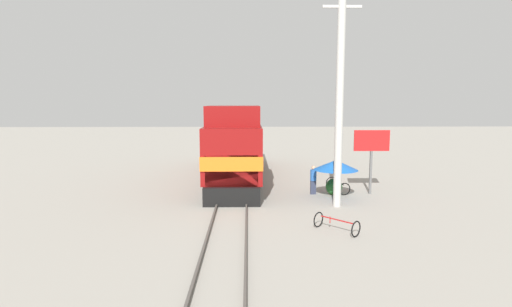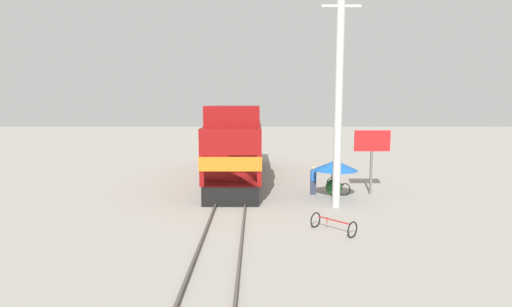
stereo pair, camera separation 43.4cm
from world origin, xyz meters
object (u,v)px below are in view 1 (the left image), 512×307
(locomotive, at_px, (236,148))
(person_bystander, at_px, (313,179))
(billboard_sign, at_px, (372,146))
(vendor_umbrella, at_px, (336,165))
(utility_pole, at_px, (340,94))
(bicycle, at_px, (338,185))
(bicycle_spare, at_px, (336,224))

(locomotive, relative_size, person_bystander, 9.63)
(locomotive, height_order, billboard_sign, locomotive)
(vendor_umbrella, relative_size, billboard_sign, 0.66)
(utility_pole, bearing_deg, locomotive, 126.00)
(bicycle, xyz_separation_m, bicycle_spare, (-1.62, -6.99, -0.03))
(billboard_sign, bearing_deg, person_bystander, -179.72)
(locomotive, xyz_separation_m, vendor_umbrella, (5.37, -5.46, -0.24))
(utility_pole, bearing_deg, person_bystander, 105.75)
(bicycle, height_order, bicycle_spare, bicycle)
(person_bystander, relative_size, bicycle_spare, 0.92)
(billboard_sign, height_order, bicycle_spare, billboard_sign)
(vendor_umbrella, bearing_deg, bicycle, 72.64)
(locomotive, bearing_deg, billboard_sign, -30.37)
(vendor_umbrella, bearing_deg, person_bystander, 133.89)
(utility_pole, height_order, billboard_sign, utility_pole)
(utility_pole, xyz_separation_m, bicycle_spare, (-0.87, -3.82, -5.06))
(billboard_sign, bearing_deg, vendor_umbrella, -154.24)
(utility_pole, xyz_separation_m, vendor_umbrella, (0.25, 1.58, -3.61))
(bicycle, bearing_deg, locomotive, 135.80)
(vendor_umbrella, bearing_deg, locomotive, 134.52)
(vendor_umbrella, xyz_separation_m, bicycle_spare, (-1.12, -5.40, -1.46))
(person_bystander, distance_m, bicycle, 1.66)
(vendor_umbrella, bearing_deg, billboard_sign, 25.76)
(locomotive, xyz_separation_m, billboard_sign, (7.53, -4.42, 0.64))
(locomotive, relative_size, bicycle, 7.82)
(billboard_sign, height_order, bicycle, billboard_sign)
(person_bystander, distance_m, bicycle_spare, 6.45)
(billboard_sign, relative_size, bicycle_spare, 2.05)
(utility_pole, height_order, person_bystander, utility_pole)
(locomotive, bearing_deg, bicycle, -33.40)
(utility_pole, bearing_deg, billboard_sign, 47.36)
(bicycle, relative_size, bicycle_spare, 1.13)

